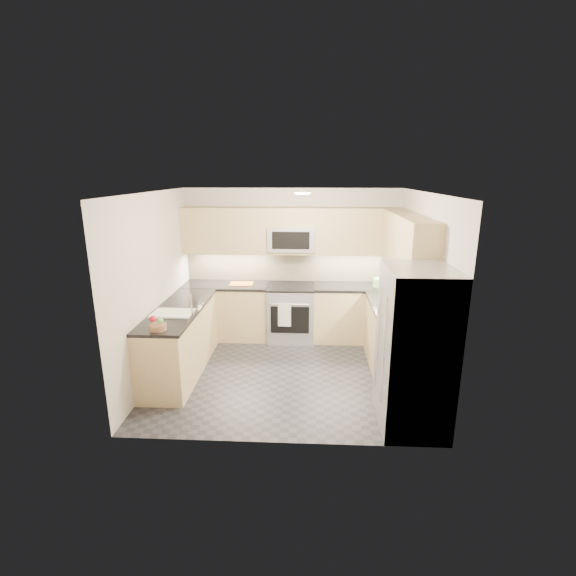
% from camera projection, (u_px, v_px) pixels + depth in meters
% --- Properties ---
extents(floor, '(3.60, 3.20, 0.00)m').
position_uv_depth(floor, '(287.00, 372.00, 5.92)').
color(floor, '#232328').
rests_on(floor, ground).
extents(ceiling, '(3.60, 3.20, 0.02)m').
position_uv_depth(ceiling, '(287.00, 192.00, 5.25)').
color(ceiling, beige).
rests_on(ceiling, wall_back).
extents(wall_back, '(3.60, 0.02, 2.50)m').
position_uv_depth(wall_back, '(292.00, 263.00, 7.13)').
color(wall_back, beige).
rests_on(wall_back, floor).
extents(wall_front, '(3.60, 0.02, 2.50)m').
position_uv_depth(wall_front, '(278.00, 332.00, 4.05)').
color(wall_front, beige).
rests_on(wall_front, floor).
extents(wall_left, '(0.02, 3.20, 2.50)m').
position_uv_depth(wall_left, '(155.00, 286.00, 5.68)').
color(wall_left, beige).
rests_on(wall_left, floor).
extents(wall_right, '(0.02, 3.20, 2.50)m').
position_uv_depth(wall_right, '(423.00, 290.00, 5.50)').
color(wall_right, beige).
rests_on(wall_right, floor).
extents(base_cab_back_left, '(1.42, 0.60, 0.90)m').
position_uv_depth(base_cab_back_left, '(227.00, 312.00, 7.11)').
color(base_cab_back_left, tan).
rests_on(base_cab_back_left, floor).
extents(base_cab_back_right, '(1.42, 0.60, 0.90)m').
position_uv_depth(base_cab_back_right, '(356.00, 314.00, 7.00)').
color(base_cab_back_right, tan).
rests_on(base_cab_back_right, floor).
extents(base_cab_right, '(0.60, 1.70, 0.90)m').
position_uv_depth(base_cab_right, '(393.00, 341.00, 5.87)').
color(base_cab_right, tan).
rests_on(base_cab_right, floor).
extents(base_cab_peninsula, '(0.60, 2.00, 0.90)m').
position_uv_depth(base_cab_peninsula, '(181.00, 341.00, 5.88)').
color(base_cab_peninsula, tan).
rests_on(base_cab_peninsula, floor).
extents(countertop_back_left, '(1.42, 0.63, 0.04)m').
position_uv_depth(countertop_back_left, '(226.00, 285.00, 6.98)').
color(countertop_back_left, black).
rests_on(countertop_back_left, base_cab_back_left).
extents(countertop_back_right, '(1.42, 0.63, 0.04)m').
position_uv_depth(countertop_back_right, '(357.00, 287.00, 6.87)').
color(countertop_back_right, black).
rests_on(countertop_back_right, base_cab_back_right).
extents(countertop_right, '(0.63, 1.70, 0.04)m').
position_uv_depth(countertop_right, '(396.00, 309.00, 5.75)').
color(countertop_right, black).
rests_on(countertop_right, base_cab_right).
extents(countertop_peninsula, '(0.63, 2.00, 0.04)m').
position_uv_depth(countertop_peninsula, '(178.00, 309.00, 5.75)').
color(countertop_peninsula, black).
rests_on(countertop_peninsula, base_cab_peninsula).
extents(upper_cab_back, '(3.60, 0.35, 0.75)m').
position_uv_depth(upper_cab_back, '(291.00, 231.00, 6.81)').
color(upper_cab_back, tan).
rests_on(upper_cab_back, wall_back).
extents(upper_cab_right, '(0.35, 1.95, 0.75)m').
position_uv_depth(upper_cab_right, '(408.00, 243.00, 5.62)').
color(upper_cab_right, tan).
rests_on(upper_cab_right, wall_right).
extents(backsplash_back, '(3.60, 0.01, 0.51)m').
position_uv_depth(backsplash_back, '(292.00, 266.00, 7.14)').
color(backsplash_back, tan).
rests_on(backsplash_back, wall_back).
extents(backsplash_right, '(0.01, 2.30, 0.51)m').
position_uv_depth(backsplash_right, '(414.00, 285.00, 5.95)').
color(backsplash_right, tan).
rests_on(backsplash_right, wall_right).
extents(gas_range, '(0.76, 0.65, 0.91)m').
position_uv_depth(gas_range, '(291.00, 313.00, 7.03)').
color(gas_range, '#A2A4A9').
rests_on(gas_range, floor).
extents(range_cooktop, '(0.76, 0.65, 0.03)m').
position_uv_depth(range_cooktop, '(291.00, 287.00, 6.91)').
color(range_cooktop, black).
rests_on(range_cooktop, gas_range).
extents(oven_door_glass, '(0.62, 0.02, 0.45)m').
position_uv_depth(oven_door_glass, '(290.00, 320.00, 6.71)').
color(oven_door_glass, black).
rests_on(oven_door_glass, gas_range).
extents(oven_handle, '(0.60, 0.02, 0.02)m').
position_uv_depth(oven_handle, '(290.00, 304.00, 6.62)').
color(oven_handle, '#B2B5BA').
rests_on(oven_handle, gas_range).
extents(microwave, '(0.76, 0.40, 0.40)m').
position_uv_depth(microwave, '(291.00, 239.00, 6.82)').
color(microwave, '#A5A7AD').
rests_on(microwave, upper_cab_back).
extents(microwave_door, '(0.60, 0.01, 0.28)m').
position_uv_depth(microwave_door, '(291.00, 240.00, 6.62)').
color(microwave_door, black).
rests_on(microwave_door, microwave).
extents(refrigerator, '(0.70, 0.90, 1.80)m').
position_uv_depth(refrigerator, '(415.00, 349.00, 4.50)').
color(refrigerator, '#A3A5AB').
rests_on(refrigerator, floor).
extents(fridge_handle_left, '(0.02, 0.02, 1.20)m').
position_uv_depth(fridge_handle_left, '(383.00, 351.00, 4.34)').
color(fridge_handle_left, '#B2B5BA').
rests_on(fridge_handle_left, refrigerator).
extents(fridge_handle_right, '(0.02, 0.02, 1.20)m').
position_uv_depth(fridge_handle_right, '(378.00, 338.00, 4.68)').
color(fridge_handle_right, '#B2B5BA').
rests_on(fridge_handle_right, refrigerator).
extents(sink_basin, '(0.52, 0.38, 0.16)m').
position_uv_depth(sink_basin, '(173.00, 318.00, 5.52)').
color(sink_basin, white).
rests_on(sink_basin, base_cab_peninsula).
extents(faucet, '(0.03, 0.03, 0.28)m').
position_uv_depth(faucet, '(191.00, 304.00, 5.46)').
color(faucet, silver).
rests_on(faucet, countertop_peninsula).
extents(utensil_bowl, '(0.32, 0.32, 0.14)m').
position_uv_depth(utensil_bowl, '(381.00, 283.00, 6.80)').
color(utensil_bowl, '#69AE4A').
rests_on(utensil_bowl, countertop_back_right).
extents(cutting_board, '(0.40, 0.29, 0.01)m').
position_uv_depth(cutting_board, '(241.00, 284.00, 6.97)').
color(cutting_board, '#C45D12').
rests_on(cutting_board, countertop_back_left).
extents(fruit_basket, '(0.24, 0.24, 0.07)m').
position_uv_depth(fruit_basket, '(158.00, 327.00, 4.93)').
color(fruit_basket, '#906243').
rests_on(fruit_basket, countertop_peninsula).
extents(fruit_apple, '(0.08, 0.08, 0.08)m').
position_uv_depth(fruit_apple, '(153.00, 319.00, 4.98)').
color(fruit_apple, red).
rests_on(fruit_apple, fruit_basket).
extents(fruit_pear, '(0.07, 0.07, 0.07)m').
position_uv_depth(fruit_pear, '(160.00, 321.00, 4.91)').
color(fruit_pear, '#51AC49').
rests_on(fruit_pear, fruit_basket).
extents(dish_towel_check, '(0.21, 0.03, 0.39)m').
position_uv_depth(dish_towel_check, '(284.00, 315.00, 6.65)').
color(dish_towel_check, white).
rests_on(dish_towel_check, oven_handle).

